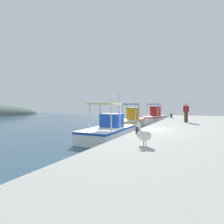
{
  "coord_description": "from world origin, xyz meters",
  "views": [
    {
      "loc": [
        -10.99,
        -3.28,
        2.27
      ],
      "look_at": [
        1.43,
        2.66,
        1.78
      ],
      "focal_mm": 28.7,
      "sensor_mm": 36.0,
      "label": 1
    }
  ],
  "objects_px": {
    "fishing_boat_third": "(132,121)",
    "fishing_boat_fourth": "(155,117)",
    "fishing_boat_second": "(109,130)",
    "pelican": "(144,135)",
    "mooring_bollard_nearest": "(138,130)",
    "fisherman_standing": "(186,112)",
    "mooring_bollard_second": "(171,116)"
  },
  "relations": [
    {
      "from": "fishing_boat_third",
      "to": "fisherman_standing",
      "type": "xyz_separation_m",
      "value": [
        -0.73,
        -5.28,
        1.07
      ]
    },
    {
      "from": "mooring_bollard_nearest",
      "to": "fishing_boat_third",
      "type": "bearing_deg",
      "value": 20.97
    },
    {
      "from": "fishing_boat_third",
      "to": "mooring_bollard_nearest",
      "type": "xyz_separation_m",
      "value": [
        -8.74,
        -3.35,
        0.31
      ]
    },
    {
      "from": "fishing_boat_fourth",
      "to": "mooring_bollard_second",
      "type": "xyz_separation_m",
      "value": [
        -1.84,
        -2.4,
        0.36
      ]
    },
    {
      "from": "fishing_boat_second",
      "to": "fishing_boat_third",
      "type": "height_order",
      "value": "fishing_boat_second"
    },
    {
      "from": "fishing_boat_second",
      "to": "mooring_bollard_nearest",
      "type": "relative_size",
      "value": 13.42
    },
    {
      "from": "fisherman_standing",
      "to": "mooring_bollard_nearest",
      "type": "height_order",
      "value": "fisherman_standing"
    },
    {
      "from": "fishing_boat_third",
      "to": "mooring_bollard_nearest",
      "type": "relative_size",
      "value": 15.51
    },
    {
      "from": "pelican",
      "to": "mooring_bollard_nearest",
      "type": "bearing_deg",
      "value": 22.01
    },
    {
      "from": "fishing_boat_third",
      "to": "pelican",
      "type": "distance_m",
      "value": 12.18
    },
    {
      "from": "mooring_bollard_nearest",
      "to": "mooring_bollard_second",
      "type": "bearing_deg",
      "value": -0.0
    },
    {
      "from": "fishing_boat_fourth",
      "to": "mooring_bollard_second",
      "type": "bearing_deg",
      "value": -127.54
    },
    {
      "from": "pelican",
      "to": "mooring_bollard_nearest",
      "type": "height_order",
      "value": "pelican"
    },
    {
      "from": "fishing_boat_third",
      "to": "fishing_boat_fourth",
      "type": "xyz_separation_m",
      "value": [
        6.62,
        -0.95,
        0.03
      ]
    },
    {
      "from": "fishing_boat_second",
      "to": "pelican",
      "type": "height_order",
      "value": "fishing_boat_second"
    },
    {
      "from": "fishing_boat_third",
      "to": "fishing_boat_fourth",
      "type": "distance_m",
      "value": 6.69
    },
    {
      "from": "mooring_bollard_second",
      "to": "fishing_boat_second",
      "type": "bearing_deg",
      "value": 167.97
    },
    {
      "from": "fishing_boat_fourth",
      "to": "mooring_bollard_nearest",
      "type": "relative_size",
      "value": 14.4
    },
    {
      "from": "mooring_bollard_second",
      "to": "pelican",
      "type": "bearing_deg",
      "value": -176.26
    },
    {
      "from": "fishing_boat_fourth",
      "to": "pelican",
      "type": "relative_size",
      "value": 5.79
    },
    {
      "from": "fishing_boat_second",
      "to": "fisherman_standing",
      "type": "xyz_separation_m",
      "value": [
        6.37,
        -4.46,
        1.14
      ]
    },
    {
      "from": "fishing_boat_second",
      "to": "pelican",
      "type": "relative_size",
      "value": 5.4
    },
    {
      "from": "mooring_bollard_nearest",
      "to": "mooring_bollard_second",
      "type": "xyz_separation_m",
      "value": [
        13.52,
        -0.0,
        0.08
      ]
    },
    {
      "from": "fishing_boat_second",
      "to": "mooring_bollard_second",
      "type": "height_order",
      "value": "fishing_boat_second"
    },
    {
      "from": "pelican",
      "to": "mooring_bollard_nearest",
      "type": "distance_m",
      "value": 2.82
    },
    {
      "from": "mooring_bollard_second",
      "to": "fisherman_standing",
      "type": "bearing_deg",
      "value": -160.64
    },
    {
      "from": "fisherman_standing",
      "to": "mooring_bollard_nearest",
      "type": "relative_size",
      "value": 4.49
    },
    {
      "from": "fishing_boat_third",
      "to": "fisherman_standing",
      "type": "distance_m",
      "value": 5.44
    },
    {
      "from": "fisherman_standing",
      "to": "pelican",
      "type": "bearing_deg",
      "value": 175.25
    },
    {
      "from": "fishing_boat_second",
      "to": "mooring_bollard_nearest",
      "type": "height_order",
      "value": "fishing_boat_second"
    },
    {
      "from": "mooring_bollard_nearest",
      "to": "fishing_boat_second",
      "type": "bearing_deg",
      "value": 57.02
    },
    {
      "from": "fishing_boat_second",
      "to": "fishing_boat_fourth",
      "type": "distance_m",
      "value": 13.72
    }
  ]
}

